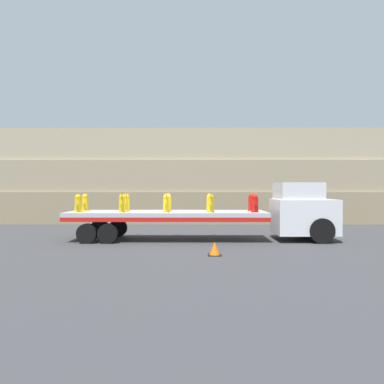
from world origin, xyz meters
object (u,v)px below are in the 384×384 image
(fire_hydrant_yellow_near_0, at_px, (78,203))
(fire_hydrant_yellow_near_2, at_px, (166,204))
(fire_hydrant_yellow_far_1, at_px, (126,203))
(fire_hydrant_red_near_4, at_px, (255,204))
(truck_cab, at_px, (305,211))
(fire_hydrant_yellow_near_3, at_px, (211,204))
(fire_hydrant_red_far_4, at_px, (251,203))
(fire_hydrant_yellow_far_0, at_px, (85,203))
(fire_hydrant_yellow_far_2, at_px, (168,203))
(traffic_cone, at_px, (215,249))
(flatbed_trailer, at_px, (157,216))
(fire_hydrant_yellow_far_3, at_px, (210,203))
(fire_hydrant_yellow_near_1, at_px, (122,204))

(fire_hydrant_yellow_near_0, bearing_deg, fire_hydrant_yellow_near_2, 0.00)
(fire_hydrant_yellow_far_1, bearing_deg, fire_hydrant_red_near_4, -10.24)
(truck_cab, relative_size, fire_hydrant_yellow_near_2, 3.35)
(fire_hydrant_yellow_near_3, bearing_deg, fire_hydrant_red_far_4, 28.44)
(fire_hydrant_yellow_far_0, distance_m, fire_hydrant_red_far_4, 8.23)
(fire_hydrant_yellow_far_2, bearing_deg, fire_hydrant_yellow_far_0, 180.00)
(fire_hydrant_yellow_near_0, bearing_deg, traffic_cone, -29.80)
(fire_hydrant_yellow_far_2, distance_m, fire_hydrant_yellow_near_3, 2.34)
(fire_hydrant_yellow_near_0, relative_size, fire_hydrant_yellow_far_0, 1.00)
(truck_cab, relative_size, fire_hydrant_yellow_near_0, 3.35)
(flatbed_trailer, relative_size, fire_hydrant_yellow_far_3, 11.28)
(fire_hydrant_yellow_far_2, relative_size, fire_hydrant_red_near_4, 1.00)
(fire_hydrant_yellow_far_1, bearing_deg, traffic_cone, -48.52)
(fire_hydrant_yellow_far_2, distance_m, fire_hydrant_red_near_4, 4.26)
(fire_hydrant_yellow_near_0, relative_size, fire_hydrant_yellow_far_1, 1.00)
(fire_hydrant_yellow_near_0, height_order, fire_hydrant_yellow_far_1, same)
(fire_hydrant_red_far_4, bearing_deg, fire_hydrant_yellow_far_2, 180.00)
(fire_hydrant_yellow_near_2, height_order, fire_hydrant_red_far_4, same)
(fire_hydrant_red_far_4, relative_size, traffic_cone, 1.65)
(flatbed_trailer, relative_size, fire_hydrant_yellow_far_0, 11.28)
(traffic_cone, bearing_deg, flatbed_trailer, 121.94)
(fire_hydrant_yellow_near_1, relative_size, fire_hydrant_yellow_far_3, 1.00)
(fire_hydrant_yellow_far_0, distance_m, fire_hydrant_yellow_near_2, 4.26)
(fire_hydrant_yellow_far_0, relative_size, fire_hydrant_red_near_4, 1.00)
(fire_hydrant_yellow_far_3, bearing_deg, fire_hydrant_red_far_4, 0.00)
(truck_cab, relative_size, fire_hydrant_yellow_far_0, 3.35)
(truck_cab, distance_m, fire_hydrant_yellow_near_1, 8.68)
(fire_hydrant_yellow_far_1, height_order, fire_hydrant_yellow_near_2, same)
(flatbed_trailer, distance_m, fire_hydrant_red_near_4, 4.69)
(flatbed_trailer, bearing_deg, fire_hydrant_yellow_far_2, 48.11)
(fire_hydrant_yellow_far_0, distance_m, traffic_cone, 7.87)
(truck_cab, bearing_deg, fire_hydrant_yellow_near_3, -172.99)
(flatbed_trailer, relative_size, fire_hydrant_yellow_near_3, 11.28)
(fire_hydrant_yellow_near_3, bearing_deg, fire_hydrant_yellow_far_1, 164.85)
(fire_hydrant_yellow_far_0, xyz_separation_m, traffic_cone, (6.17, -4.65, -1.53))
(fire_hydrant_yellow_near_0, xyz_separation_m, fire_hydrant_yellow_far_0, (0.00, 1.11, 0.00))
(fire_hydrant_yellow_far_0, xyz_separation_m, fire_hydrant_red_far_4, (8.23, 0.00, 0.00))
(fire_hydrant_yellow_near_3, height_order, fire_hydrant_red_near_4, same)
(fire_hydrant_yellow_far_3, distance_m, fire_hydrant_red_far_4, 2.06)
(truck_cab, distance_m, fire_hydrant_yellow_far_3, 4.58)
(fire_hydrant_yellow_far_1, bearing_deg, fire_hydrant_yellow_far_0, 180.00)
(flatbed_trailer, bearing_deg, traffic_cone, -58.06)
(fire_hydrant_yellow_near_0, relative_size, fire_hydrant_yellow_near_2, 1.00)
(truck_cab, distance_m, fire_hydrant_yellow_near_3, 4.58)
(truck_cab, relative_size, flatbed_trailer, 0.30)
(fire_hydrant_yellow_far_1, distance_m, traffic_cone, 6.39)
(fire_hydrant_yellow_near_0, bearing_deg, fire_hydrant_yellow_near_3, 0.00)
(fire_hydrant_yellow_near_1, distance_m, fire_hydrant_red_near_4, 6.17)
(fire_hydrant_yellow_near_1, bearing_deg, truck_cab, 3.69)
(fire_hydrant_yellow_far_2, height_order, fire_hydrant_yellow_far_3, same)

